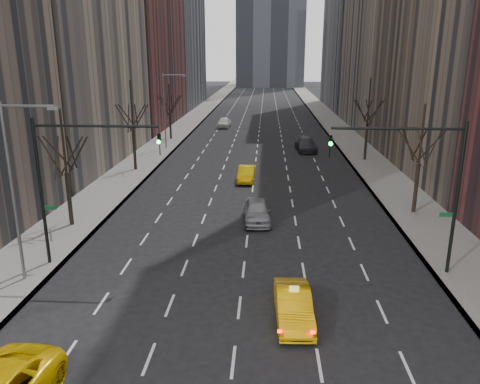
# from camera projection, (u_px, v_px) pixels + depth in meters

# --- Properties ---
(sidewalk_left) EXTENTS (4.50, 320.00, 0.15)m
(sidewalk_left) POSITION_uv_depth(u_px,v_px,m) (190.00, 121.00, 81.64)
(sidewalk_left) COLOR slate
(sidewalk_left) RESTS_ON ground
(sidewalk_right) EXTENTS (4.50, 320.00, 0.15)m
(sidewalk_right) POSITION_uv_depth(u_px,v_px,m) (331.00, 122.00, 80.30)
(sidewalk_right) COLOR slate
(sidewalk_right) RESTS_ON ground
(tree_lw_b) EXTENTS (3.36, 3.50, 7.82)m
(tree_lw_b) POSITION_uv_depth(u_px,v_px,m) (67.00, 173.00, 30.78)
(tree_lw_b) COLOR black
(tree_lw_b) RESTS_ON ground
(tree_lw_c) EXTENTS (3.36, 3.50, 8.74)m
(tree_lw_c) POSITION_uv_depth(u_px,v_px,m) (133.00, 131.00, 46.02)
(tree_lw_c) COLOR black
(tree_lw_c) RESTS_ON ground
(tree_lw_d) EXTENTS (3.36, 3.50, 7.36)m
(tree_lw_d) POSITION_uv_depth(u_px,v_px,m) (170.00, 114.00, 63.40)
(tree_lw_d) COLOR black
(tree_lw_d) RESTS_ON ground
(tree_rw_b) EXTENTS (3.36, 3.50, 7.82)m
(tree_rw_b) POSITION_uv_depth(u_px,v_px,m) (419.00, 164.00, 33.31)
(tree_rw_b) COLOR black
(tree_rw_b) RESTS_ON ground
(tree_rw_c) EXTENTS (3.36, 3.50, 8.74)m
(tree_rw_c) POSITION_uv_depth(u_px,v_px,m) (367.00, 124.00, 50.46)
(tree_rw_c) COLOR black
(tree_rw_c) RESTS_ON ground
(traffic_mast_left) EXTENTS (6.69, 0.39, 8.00)m
(traffic_mast_left) POSITION_uv_depth(u_px,v_px,m) (70.00, 169.00, 24.38)
(traffic_mast_left) COLOR black
(traffic_mast_left) RESTS_ON ground
(traffic_mast_right) EXTENTS (6.69, 0.39, 8.00)m
(traffic_mast_right) POSITION_uv_depth(u_px,v_px,m) (425.00, 174.00, 23.39)
(traffic_mast_right) COLOR black
(traffic_mast_right) RESTS_ON ground
(streetlight_near) EXTENTS (2.83, 0.22, 9.00)m
(streetlight_near) POSITION_uv_depth(u_px,v_px,m) (18.00, 176.00, 22.52)
(streetlight_near) COLOR slate
(streetlight_near) RESTS_ON ground
(streetlight_far) EXTENTS (2.83, 0.22, 9.00)m
(streetlight_far) POSITION_uv_depth(u_px,v_px,m) (167.00, 103.00, 56.05)
(streetlight_far) COLOR slate
(streetlight_far) RESTS_ON ground
(taxi_sedan) EXTENTS (1.69, 4.36, 1.41)m
(taxi_sedan) POSITION_uv_depth(u_px,v_px,m) (293.00, 306.00, 20.37)
(taxi_sedan) COLOR #EBA604
(taxi_sedan) RESTS_ON ground
(silver_sedan_ahead) EXTENTS (2.10, 4.62, 1.54)m
(silver_sedan_ahead) POSITION_uv_depth(u_px,v_px,m) (257.00, 211.00, 32.53)
(silver_sedan_ahead) COLOR #92959A
(silver_sedan_ahead) RESTS_ON ground
(far_taxi) EXTENTS (1.57, 4.20, 1.37)m
(far_taxi) POSITION_uv_depth(u_px,v_px,m) (246.00, 174.00, 43.07)
(far_taxi) COLOR #FFC805
(far_taxi) RESTS_ON ground
(far_suv_grey) EXTENTS (2.61, 5.61, 1.58)m
(far_suv_grey) POSITION_uv_depth(u_px,v_px,m) (306.00, 144.00, 56.67)
(far_suv_grey) COLOR #303035
(far_suv_grey) RESTS_ON ground
(far_car_white) EXTENTS (2.14, 4.75, 1.59)m
(far_car_white) POSITION_uv_depth(u_px,v_px,m) (224.00, 122.00, 75.02)
(far_car_white) COLOR white
(far_car_white) RESTS_ON ground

